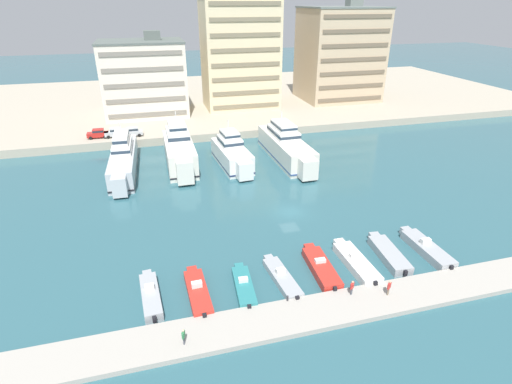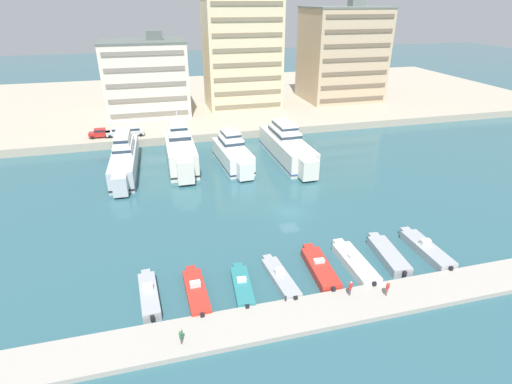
{
  "view_description": "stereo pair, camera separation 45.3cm",
  "coord_description": "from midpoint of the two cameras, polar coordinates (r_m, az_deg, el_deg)",
  "views": [
    {
      "loc": [
        -17.36,
        -45.89,
        26.75
      ],
      "look_at": [
        -4.27,
        2.49,
        2.5
      ],
      "focal_mm": 28.0,
      "sensor_mm": 36.0,
      "label": 1
    },
    {
      "loc": [
        -16.93,
        -46.01,
        26.75
      ],
      "look_at": [
        -4.27,
        2.49,
        2.5
      ],
      "focal_mm": 28.0,
      "sensor_mm": 36.0,
      "label": 2
    }
  ],
  "objects": [
    {
      "name": "ground_plane",
      "position": [
        55.86,
        4.67,
        -2.89
      ],
      "size": [
        400.0,
        400.0,
        0.0
      ],
      "primitive_type": "plane",
      "color": "#2D5B66"
    },
    {
      "name": "quay_promenade",
      "position": [
        118.5,
        -6.63,
        13.01
      ],
      "size": [
        180.0,
        70.0,
        1.62
      ],
      "primitive_type": "cube",
      "color": "#ADA38E",
      "rests_on": "ground"
    },
    {
      "name": "pier_dock",
      "position": [
        41.09,
        14.12,
        -15.27
      ],
      "size": [
        120.0,
        4.45,
        0.52
      ],
      "primitive_type": "cube",
      "color": "#A8A399",
      "rests_on": "ground"
    },
    {
      "name": "yacht_silver_far_left",
      "position": [
        71.9,
        -18.59,
        4.54
      ],
      "size": [
        4.51,
        22.08,
        8.05
      ],
      "color": "silver",
      "rests_on": "ground"
    },
    {
      "name": "yacht_ivory_left",
      "position": [
        71.84,
        -11.05,
        5.84
      ],
      "size": [
        4.8,
        18.69,
        9.17
      ],
      "color": "silver",
      "rests_on": "ground"
    },
    {
      "name": "yacht_white_mid_left",
      "position": [
        70.87,
        -3.63,
        5.5
      ],
      "size": [
        5.42,
        15.63,
        7.77
      ],
      "color": "white",
      "rests_on": "ground"
    },
    {
      "name": "yacht_ivory_center_left",
      "position": [
        73.97,
        4.14,
        6.55
      ],
      "size": [
        5.41,
        22.05,
        8.23
      ],
      "color": "silver",
      "rests_on": "ground"
    },
    {
      "name": "motorboat_grey_far_left",
      "position": [
        41.84,
        -15.14,
        -14.06
      ],
      "size": [
        2.12,
        7.52,
        1.59
      ],
      "color": "#9EA3A8",
      "rests_on": "ground"
    },
    {
      "name": "motorboat_red_left",
      "position": [
        41.45,
        -8.65,
        -13.9
      ],
      "size": [
        2.15,
        7.87,
        1.42
      ],
      "color": "red",
      "rests_on": "ground"
    },
    {
      "name": "motorboat_teal_mid_left",
      "position": [
        41.79,
        -2.09,
        -13.26
      ],
      "size": [
        2.2,
        7.13,
        1.19
      ],
      "color": "teal",
      "rests_on": "ground"
    },
    {
      "name": "motorboat_grey_center_left",
      "position": [
        42.98,
        3.36,
        -12.05
      ],
      "size": [
        2.4,
        7.9,
        1.26
      ],
      "color": "#9EA3A8",
      "rests_on": "ground"
    },
    {
      "name": "motorboat_red_center",
      "position": [
        44.62,
        8.94,
        -10.57
      ],
      "size": [
        2.45,
        8.32,
        1.38
      ],
      "color": "red",
      "rests_on": "ground"
    },
    {
      "name": "motorboat_white_center_right",
      "position": [
        46.15,
        13.76,
        -9.69
      ],
      "size": [
        2.3,
        8.65,
        1.44
      ],
      "color": "white",
      "rests_on": "ground"
    },
    {
      "name": "motorboat_grey_mid_right",
      "position": [
        48.54,
        18.12,
        -8.37
      ],
      "size": [
        2.77,
        8.15,
        1.02
      ],
      "color": "#9EA3A8",
      "rests_on": "ground"
    },
    {
      "name": "motorboat_grey_right",
      "position": [
        51.04,
        22.91,
        -7.4
      ],
      "size": [
        2.24,
        8.77,
        1.6
      ],
      "color": "#9EA3A8",
      "rests_on": "ground"
    },
    {
      "name": "car_red_far_left",
      "position": [
        86.75,
        -21.78,
        7.81
      ],
      "size": [
        4.12,
        1.95,
        1.8
      ],
      "color": "red",
      "rests_on": "quay_promenade"
    },
    {
      "name": "car_silver_left",
      "position": [
        86.27,
        -19.61,
        8.06
      ],
      "size": [
        4.18,
        2.08,
        1.8
      ],
      "color": "#B7BCC1",
      "rests_on": "quay_promenade"
    },
    {
      "name": "car_silver_mid_left",
      "position": [
        85.6,
        -17.41,
        8.25
      ],
      "size": [
        4.13,
        1.98,
        1.8
      ],
      "color": "#B7BCC1",
      "rests_on": "quay_promenade"
    },
    {
      "name": "apartment_block_far_left",
      "position": [
        100.9,
        -15.81,
        15.39
      ],
      "size": [
        19.12,
        14.35,
        18.82
      ],
      "color": "silver",
      "rests_on": "quay_promenade"
    },
    {
      "name": "apartment_block_left",
      "position": [
        104.09,
        -2.44,
        19.24
      ],
      "size": [
        18.29,
        12.91,
        28.38
      ],
      "color": "beige",
      "rests_on": "quay_promenade"
    },
    {
      "name": "apartment_block_mid_left",
      "position": [
        115.66,
        11.7,
        18.71
      ],
      "size": [
        20.02,
        17.25,
        25.54
      ],
      "color": "#C6AD89",
      "rests_on": "quay_promenade"
    },
    {
      "name": "pedestrian_near_edge",
      "position": [
        41.03,
        13.26,
        -13.0
      ],
      "size": [
        0.5,
        0.45,
        1.63
      ],
      "color": "#4C515B",
      "rests_on": "pier_dock"
    },
    {
      "name": "pedestrian_mid_deck",
      "position": [
        41.94,
        18.17,
        -12.72
      ],
      "size": [
        0.53,
        0.45,
        1.66
      ],
      "color": "#7A6B56",
      "rests_on": "pier_dock"
    },
    {
      "name": "pedestrian_far_side",
      "position": [
        35.94,
        -10.69,
        -19.49
      ],
      "size": [
        0.34,
        0.58,
        1.57
      ],
      "color": "#4C515B",
      "rests_on": "pier_dock"
    },
    {
      "name": "bollard_west",
      "position": [
        39.79,
        4.2,
        -14.87
      ],
      "size": [
        0.2,
        0.2,
        0.61
      ],
      "color": "#2D2D33",
      "rests_on": "pier_dock"
    },
    {
      "name": "bollard_west_mid",
      "position": [
        42.09,
        13.12,
        -12.97
      ],
      "size": [
        0.2,
        0.2,
        0.61
      ],
      "color": "#2D2D33",
      "rests_on": "pier_dock"
    }
  ]
}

